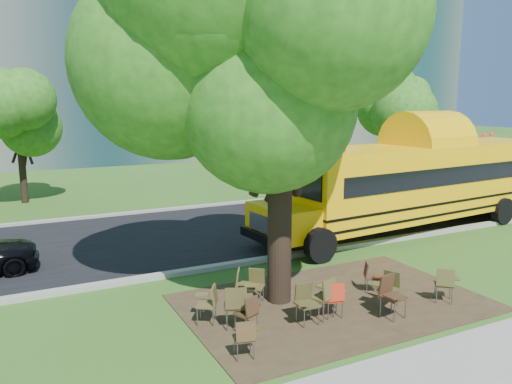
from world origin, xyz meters
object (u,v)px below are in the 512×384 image
chair_5 (391,292)px  chair_11 (325,293)px  chair_9 (255,283)px  school_bus (422,180)px  main_tree (281,55)px  chair_2 (249,310)px  chair_3 (305,300)px  chair_12 (371,275)px  chair_8 (209,300)px  chair_7 (446,281)px  chair_4 (335,296)px  chair_0 (246,335)px  chair_6 (388,285)px  chair_10 (243,283)px  chair_1 (237,302)px

chair_5 → chair_11: chair_5 is taller
chair_9 → school_bus: bearing=-118.2°
school_bus → chair_11: 9.46m
main_tree → chair_5: (1.71, -1.92, -5.11)m
chair_2 → chair_3: 1.27m
chair_11 → chair_12: (1.89, 0.76, -0.12)m
chair_8 → chair_11: chair_11 is taller
main_tree → chair_8: bearing=-168.6°
chair_7 → chair_9: bearing=-165.9°
chair_2 → chair_3: chair_3 is taller
chair_4 → chair_3: bearing=-170.2°
school_bus → chair_0: bearing=-154.5°
chair_3 → chair_0: bearing=26.5°
chair_6 → chair_3: bearing=62.8°
main_tree → chair_6: bearing=-33.9°
chair_11 → chair_6: bearing=-21.4°
school_bus → chair_10: school_bus is taller
chair_6 → main_tree: bearing=30.8°
main_tree → chair_6: size_ratio=11.03×
chair_5 → main_tree: bearing=-58.3°
chair_9 → chair_10: size_ratio=0.98×
chair_9 → chair_12: chair_9 is taller
chair_5 → chair_10: (-2.56, 2.14, -0.07)m
chair_2 → chair_3: bearing=-29.5°
chair_4 → chair_10: size_ratio=0.99×
chair_3 → main_tree: bearing=-91.8°
chair_3 → chair_10: 1.73m
chair_3 → chair_9: (-0.46, 1.49, -0.04)m
chair_6 → chair_5: bearing=117.2°
chair_4 → chair_10: (-1.46, 1.60, 0.00)m
chair_4 → chair_12: size_ratio=1.09×
chair_12 → chair_9: bearing=-73.7°
chair_6 → chair_8: (-4.04, 1.02, 0.01)m
main_tree → chair_0: (-1.89, -2.11, -5.22)m
chair_11 → chair_1: bearing=149.9°
chair_4 → chair_2: bearing=-173.3°
chair_0 → chair_9: bearing=73.0°
chair_12 → chair_6: bearing=17.4°
chair_9 → chair_11: (0.98, -1.47, 0.08)m
chair_4 → chair_6: 1.49m
chair_3 → chair_8: (-1.82, 0.95, -0.02)m
chair_2 → chair_9: size_ratio=0.98×
chair_2 → chair_7: chair_7 is taller
chair_7 → chair_12: 1.74m
chair_7 → chair_2: bearing=-147.4°
chair_0 → chair_8: (-0.04, 1.72, 0.05)m
chair_1 → chair_9: bearing=69.8°
chair_6 → chair_11: size_ratio=0.88×
chair_3 → chair_11: chair_11 is taller
chair_5 → chair_9: size_ratio=1.16×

